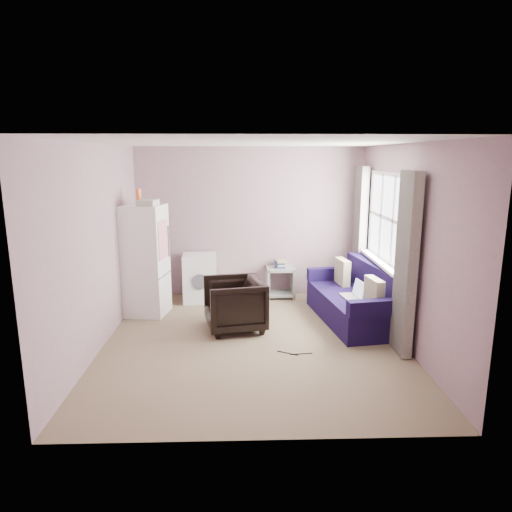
{
  "coord_description": "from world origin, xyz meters",
  "views": [
    {
      "loc": [
        -0.14,
        -5.52,
        2.34
      ],
      "look_at": [
        0.05,
        0.6,
        1.0
      ],
      "focal_mm": 32.0,
      "sensor_mm": 36.0,
      "label": 1
    }
  ],
  "objects_px": {
    "armchair": "(234,302)",
    "sofa": "(356,301)",
    "washing_machine": "(200,277)",
    "side_table": "(280,279)",
    "fridge": "(146,260)"
  },
  "relations": [
    {
      "from": "armchair",
      "to": "sofa",
      "type": "height_order",
      "value": "sofa"
    },
    {
      "from": "washing_machine",
      "to": "side_table",
      "type": "bearing_deg",
      "value": 3.02
    },
    {
      "from": "side_table",
      "to": "sofa",
      "type": "xyz_separation_m",
      "value": [
        1.01,
        -1.21,
        0.0
      ]
    },
    {
      "from": "armchair",
      "to": "washing_machine",
      "type": "distance_m",
      "value": 1.44
    },
    {
      "from": "fridge",
      "to": "armchair",
      "type": "bearing_deg",
      "value": -18.4
    },
    {
      "from": "washing_machine",
      "to": "side_table",
      "type": "relative_size",
      "value": 1.21
    },
    {
      "from": "washing_machine",
      "to": "armchair",
      "type": "bearing_deg",
      "value": -69.99
    },
    {
      "from": "fridge",
      "to": "sofa",
      "type": "bearing_deg",
      "value": 1.39
    },
    {
      "from": "armchair",
      "to": "side_table",
      "type": "bearing_deg",
      "value": 141.98
    },
    {
      "from": "washing_machine",
      "to": "sofa",
      "type": "height_order",
      "value": "sofa"
    },
    {
      "from": "fridge",
      "to": "washing_machine",
      "type": "distance_m",
      "value": 1.06
    },
    {
      "from": "fridge",
      "to": "side_table",
      "type": "height_order",
      "value": "fridge"
    },
    {
      "from": "side_table",
      "to": "sofa",
      "type": "relative_size",
      "value": 0.33
    },
    {
      "from": "armchair",
      "to": "sofa",
      "type": "distance_m",
      "value": 1.78
    },
    {
      "from": "washing_machine",
      "to": "sofa",
      "type": "bearing_deg",
      "value": -28.08
    }
  ]
}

